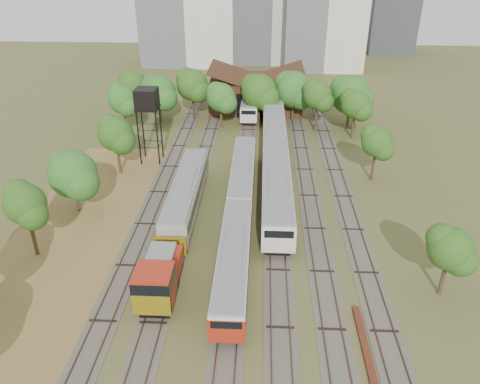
# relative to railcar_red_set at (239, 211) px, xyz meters

# --- Properties ---
(ground) EXTENTS (240.00, 240.00, 0.00)m
(ground) POSITION_rel_railcar_red_set_xyz_m (2.00, -17.95, -1.80)
(ground) COLOR #475123
(ground) RESTS_ON ground
(dry_grass_patch) EXTENTS (14.00, 60.00, 0.04)m
(dry_grass_patch) POSITION_rel_railcar_red_set_xyz_m (-16.00, -9.95, -1.78)
(dry_grass_patch) COLOR brown
(dry_grass_patch) RESTS_ON ground
(tracks) EXTENTS (24.60, 80.00, 0.19)m
(tracks) POSITION_rel_railcar_red_set_xyz_m (1.33, 7.05, -1.75)
(tracks) COLOR #4C473D
(tracks) RESTS_ON ground
(railcar_red_set) EXTENTS (2.75, 34.58, 3.40)m
(railcar_red_set) POSITION_rel_railcar_red_set_xyz_m (0.00, 0.00, 0.00)
(railcar_red_set) COLOR black
(railcar_red_set) RESTS_ON ground
(railcar_green_set) EXTENTS (3.25, 52.08, 4.03)m
(railcar_green_set) POSITION_rel_railcar_red_set_xyz_m (4.00, 19.99, 0.33)
(railcar_green_set) COLOR black
(railcar_green_set) RESTS_ON ground
(railcar_rear) EXTENTS (2.79, 16.08, 3.45)m
(railcar_rear) POSITION_rel_railcar_red_set_xyz_m (0.00, 37.99, 0.03)
(railcar_rear) COLOR black
(railcar_rear) RESTS_ON ground
(shunter_locomotive) EXTENTS (3.05, 8.12, 3.99)m
(shunter_locomotive) POSITION_rel_railcar_red_set_xyz_m (-6.00, -11.62, 0.15)
(shunter_locomotive) COLOR black
(shunter_locomotive) RESTS_ON ground
(old_grey_coach) EXTENTS (2.93, 18.00, 3.62)m
(old_grey_coach) POSITION_rel_railcar_red_set_xyz_m (-6.00, 3.34, 0.18)
(old_grey_coach) COLOR black
(old_grey_coach) RESTS_ON ground
(water_tower) EXTENTS (2.91, 2.91, 10.08)m
(water_tower) POSITION_rel_railcar_red_set_xyz_m (-12.75, 16.19, 6.70)
(water_tower) COLOR black
(water_tower) RESTS_ON ground
(rail_pile_far) EXTENTS (0.54, 8.66, 0.28)m
(rail_pile_far) POSITION_rel_railcar_red_set_xyz_m (10.20, -16.65, -1.66)
(rail_pile_far) COLOR #592819
(rail_pile_far) RESTS_ON ground
(maintenance_shed) EXTENTS (16.45, 11.55, 7.58)m
(maintenance_shed) POSITION_rel_railcar_red_set_xyz_m (1.00, 40.03, 1.12)
(maintenance_shed) COLOR #3A2015
(maintenance_shed) RESTS_ON ground
(tree_band_left) EXTENTS (8.21, 64.24, 8.23)m
(tree_band_left) POSITION_rel_railcar_red_set_xyz_m (-18.43, 5.87, 3.58)
(tree_band_left) COLOR #382616
(tree_band_left) RESTS_ON ground
(tree_band_far) EXTENTS (36.81, 9.93, 8.40)m
(tree_band_far) POSITION_rel_railcar_red_set_xyz_m (1.95, 32.16, 3.50)
(tree_band_far) COLOR #382616
(tree_band_far) RESTS_ON ground
(tree_band_right) EXTENTS (5.66, 40.13, 7.54)m
(tree_band_right) POSITION_rel_railcar_red_set_xyz_m (16.53, 12.22, 3.28)
(tree_band_right) COLOR #382616
(tree_band_right) RESTS_ON ground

